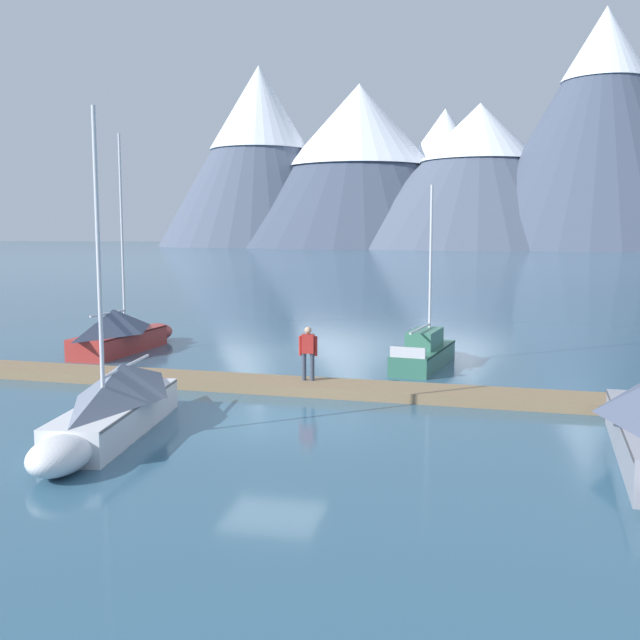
{
  "coord_description": "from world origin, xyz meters",
  "views": [
    {
      "loc": [
        5.01,
        -18.11,
        4.91
      ],
      "look_at": [
        0.0,
        6.0,
        2.0
      ],
      "focal_mm": 41.8,
      "sensor_mm": 36.0,
      "label": 1
    }
  ],
  "objects_px": {
    "sailboat_second_berth": "(113,403)",
    "sailboat_mid_dock_port": "(426,351)",
    "sailboat_nearest_berth": "(122,331)",
    "person_on_dock": "(308,350)"
  },
  "relations": [
    {
      "from": "sailboat_mid_dock_port",
      "to": "sailboat_nearest_berth",
      "type": "bearing_deg",
      "value": 177.12
    },
    {
      "from": "sailboat_second_berth",
      "to": "sailboat_mid_dock_port",
      "type": "distance_m",
      "value": 13.12
    },
    {
      "from": "sailboat_second_berth",
      "to": "sailboat_nearest_berth",
      "type": "bearing_deg",
      "value": 115.64
    },
    {
      "from": "sailboat_nearest_berth",
      "to": "sailboat_second_berth",
      "type": "height_order",
      "value": "sailboat_nearest_berth"
    },
    {
      "from": "person_on_dock",
      "to": "sailboat_second_berth",
      "type": "bearing_deg",
      "value": -119.83
    },
    {
      "from": "sailboat_second_berth",
      "to": "person_on_dock",
      "type": "distance_m",
      "value": 7.02
    },
    {
      "from": "sailboat_second_berth",
      "to": "person_on_dock",
      "type": "relative_size",
      "value": 4.58
    },
    {
      "from": "person_on_dock",
      "to": "sailboat_nearest_berth",
      "type": "bearing_deg",
      "value": 147.81
    },
    {
      "from": "sailboat_mid_dock_port",
      "to": "person_on_dock",
      "type": "relative_size",
      "value": 3.93
    },
    {
      "from": "sailboat_second_berth",
      "to": "sailboat_mid_dock_port",
      "type": "xyz_separation_m",
      "value": [
        6.82,
        11.21,
        -0.26
      ]
    }
  ]
}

